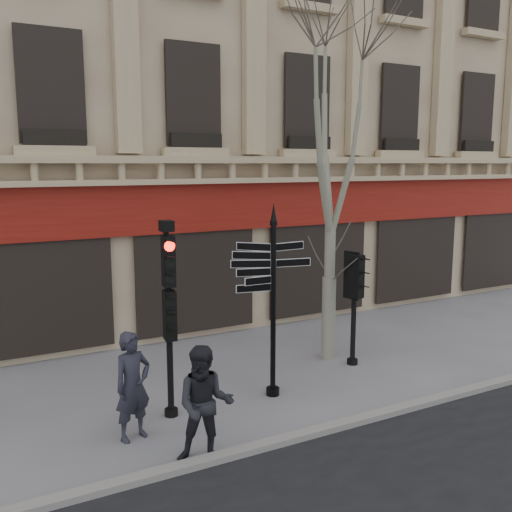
{
  "coord_description": "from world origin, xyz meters",
  "views": [
    {
      "loc": [
        -5.81,
        -9.21,
        4.76
      ],
      "look_at": [
        -0.48,
        0.6,
        2.94
      ],
      "focal_mm": 40.0,
      "sensor_mm": 36.0,
      "label": 1
    }
  ],
  "objects_px": {
    "fingerpost": "(273,268)",
    "traffic_signal_secondary": "(354,288)",
    "plane_tree": "(332,129)",
    "pedestrian_a": "(133,386)",
    "pedestrian_b": "(205,405)",
    "traffic_signal_main": "(168,295)"
  },
  "relations": [
    {
      "from": "traffic_signal_secondary",
      "to": "plane_tree",
      "type": "bearing_deg",
      "value": 101.47
    },
    {
      "from": "traffic_signal_main",
      "to": "pedestrian_b",
      "type": "bearing_deg",
      "value": -84.79
    },
    {
      "from": "traffic_signal_secondary",
      "to": "pedestrian_a",
      "type": "height_order",
      "value": "traffic_signal_secondary"
    },
    {
      "from": "plane_tree",
      "to": "fingerpost",
      "type": "bearing_deg",
      "value": -150.65
    },
    {
      "from": "pedestrian_a",
      "to": "plane_tree",
      "type": "bearing_deg",
      "value": 0.71
    },
    {
      "from": "traffic_signal_main",
      "to": "pedestrian_b",
      "type": "relative_size",
      "value": 1.94
    },
    {
      "from": "fingerpost",
      "to": "pedestrian_b",
      "type": "height_order",
      "value": "fingerpost"
    },
    {
      "from": "traffic_signal_secondary",
      "to": "traffic_signal_main",
      "type": "bearing_deg",
      "value": 176.12
    },
    {
      "from": "fingerpost",
      "to": "traffic_signal_main",
      "type": "bearing_deg",
      "value": -160.92
    },
    {
      "from": "pedestrian_b",
      "to": "pedestrian_a",
      "type": "bearing_deg",
      "value": 146.39
    },
    {
      "from": "fingerpost",
      "to": "pedestrian_b",
      "type": "xyz_separation_m",
      "value": [
        -2.3,
        -1.79,
        -1.72
      ]
    },
    {
      "from": "fingerpost",
      "to": "traffic_signal_secondary",
      "type": "distance_m",
      "value": 2.81
    },
    {
      "from": "traffic_signal_secondary",
      "to": "pedestrian_b",
      "type": "height_order",
      "value": "traffic_signal_secondary"
    },
    {
      "from": "pedestrian_a",
      "to": "fingerpost",
      "type": "bearing_deg",
      "value": -8.77
    },
    {
      "from": "pedestrian_a",
      "to": "traffic_signal_secondary",
      "type": "bearing_deg",
      "value": -6.1
    },
    {
      "from": "fingerpost",
      "to": "plane_tree",
      "type": "xyz_separation_m",
      "value": [
        2.34,
        1.31,
        2.85
      ]
    },
    {
      "from": "fingerpost",
      "to": "traffic_signal_secondary",
      "type": "relative_size",
      "value": 1.5
    },
    {
      "from": "fingerpost",
      "to": "traffic_signal_secondary",
      "type": "xyz_separation_m",
      "value": [
        2.6,
        0.68,
        -0.82
      ]
    },
    {
      "from": "traffic_signal_secondary",
      "to": "pedestrian_a",
      "type": "relative_size",
      "value": 1.38
    },
    {
      "from": "traffic_signal_main",
      "to": "pedestrian_b",
      "type": "height_order",
      "value": "traffic_signal_main"
    },
    {
      "from": "fingerpost",
      "to": "traffic_signal_secondary",
      "type": "bearing_deg",
      "value": 35.57
    },
    {
      "from": "traffic_signal_secondary",
      "to": "plane_tree",
      "type": "height_order",
      "value": "plane_tree"
    }
  ]
}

